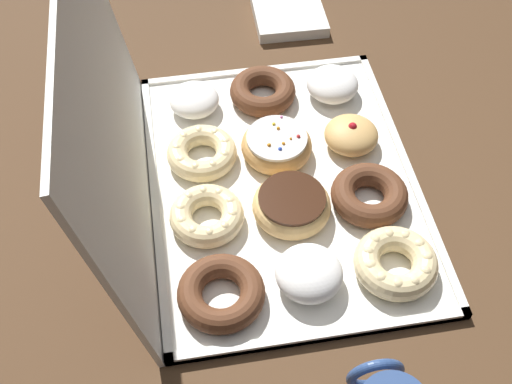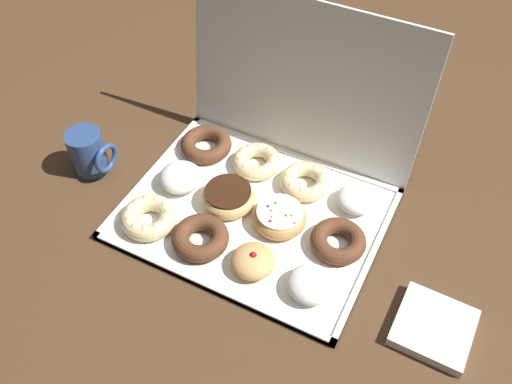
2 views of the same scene
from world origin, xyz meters
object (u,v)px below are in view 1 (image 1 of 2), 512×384
Objects in this scene: cruller_donut_10 at (202,153)px; napkin_stack at (289,15)px; chocolate_frosted_donut_5 at (294,205)px; cruller_donut_0 at (396,262)px; powdered_filled_donut_4 at (306,274)px; chocolate_cake_ring_donut_7 at (263,91)px; donut_box at (283,184)px; chocolate_cake_ring_donut_8 at (221,293)px; jelly_filled_donut_2 at (351,135)px; sprinkle_donut_6 at (275,145)px; powdered_filled_donut_11 at (194,100)px; chocolate_cake_ring_donut_1 at (369,195)px; powdered_filled_donut_3 at (333,84)px; cruller_donut_9 at (207,215)px.

napkin_stack is at bearing -31.17° from cruller_donut_10.
cruller_donut_0 is at bearing -135.18° from chocolate_frosted_donut_5.
powdered_filled_donut_4 is 0.36m from chocolate_cake_ring_donut_7.
chocolate_cake_ring_donut_8 reaches higher than donut_box.
sprinkle_donut_6 is at bearing 90.81° from jelly_filled_donut_2.
napkin_stack is (0.34, -0.21, -0.02)m from cruller_donut_10.
chocolate_cake_ring_donut_8 is 1.42× the size of powdered_filled_donut_11.
cruller_donut_10 is at bearing -0.61° from chocolate_cake_ring_donut_8.
jelly_filled_donut_2 is 0.78× the size of cruller_donut_10.
chocolate_cake_ring_donut_1 is (-0.06, -0.12, 0.02)m from donut_box.
chocolate_cake_ring_donut_1 is 1.04× the size of cruller_donut_10.
powdered_filled_donut_4 is at bearing 179.31° from chocolate_cake_ring_donut_7.
chocolate_cake_ring_donut_7 is (0.13, 0.12, -0.00)m from jelly_filled_donut_2.
chocolate_cake_ring_donut_1 reaches higher than donut_box.
chocolate_cake_ring_donut_1 is at bearing -134.50° from sprinkle_donut_6.
cruller_donut_0 is 0.24m from jelly_filled_donut_2.
powdered_filled_donut_3 is (0.24, -0.00, 0.00)m from chocolate_cake_ring_donut_1.
cruller_donut_9 is at bearing 114.21° from donut_box.
donut_box is 0.22m from powdered_filled_donut_3.
chocolate_cake_ring_donut_7 is at bearing -17.88° from chocolate_cake_ring_donut_8.
chocolate_cake_ring_donut_1 is at bearing 1.66° from cruller_donut_0.
chocolate_cake_ring_donut_8 is 0.13m from cruller_donut_9.
chocolate_frosted_donut_5 is (-0.06, -0.00, 0.03)m from donut_box.
jelly_filled_donut_2 is 0.75× the size of chocolate_frosted_donut_5.
cruller_donut_10 is (0.12, 0.23, -0.00)m from chocolate_cake_ring_donut_1.
powdered_filled_donut_3 is 0.27m from chocolate_frosted_donut_5.
jelly_filled_donut_2 is at bearing -174.79° from napkin_stack.
powdered_filled_donut_4 is 0.27m from cruller_donut_10.
powdered_filled_donut_11 is (0.12, -0.00, 0.00)m from cruller_donut_10.
jelly_filled_donut_2 is at bearing -116.98° from powdered_filled_donut_11.
donut_box is at bearing 116.84° from jelly_filled_donut_2.
cruller_donut_9 is at bearing 63.39° from cruller_donut_0.
powdered_filled_donut_11 is at bearing 92.66° from chocolate_cake_ring_donut_7.
sprinkle_donut_6 reaches higher than napkin_stack.
powdered_filled_donut_4 is 0.69× the size of napkin_stack.
powdered_filled_donut_11 is (0.18, 0.12, 0.02)m from donut_box.
sprinkle_donut_6 reaches higher than cruller_donut_0.
jelly_filled_donut_2 is 0.27m from powdered_filled_donut_11.
chocolate_frosted_donut_5 is at bearing 169.60° from napkin_stack.
chocolate_cake_ring_donut_7 is at bearing -27.02° from cruller_donut_9.
sprinkle_donut_6 is (0.12, 0.12, 0.00)m from chocolate_cake_ring_donut_1.
chocolate_cake_ring_donut_1 is 0.24m from cruller_donut_9.
sprinkle_donut_6 is 1.35× the size of powdered_filled_donut_11.
donut_box is 4.72× the size of chocolate_cake_ring_donut_7.
cruller_donut_9 is (0.00, 0.24, -0.00)m from chocolate_cake_ring_donut_1.
powdered_filled_donut_11 is at bearing -0.47° from chocolate_cake_ring_donut_8.
chocolate_frosted_donut_5 reaches higher than chocolate_cake_ring_donut_8.
powdered_filled_donut_4 is 0.59m from napkin_stack.
napkin_stack reaches higher than donut_box.
chocolate_frosted_donut_5 is at bearing -177.17° from sprinkle_donut_6.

